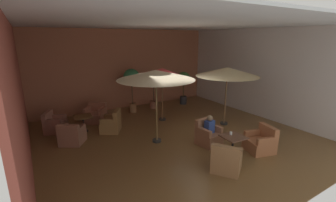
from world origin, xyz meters
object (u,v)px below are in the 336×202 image
object	(u,v)px
armchair_front_right_north	(112,124)
patio_umbrella_near_wall	(227,72)
armchair_front_right_south	(55,125)
cafe_table_front_right	(83,119)
armchair_front_left_south	(261,142)
potted_tree_mid_left	(132,80)
armchair_front_right_west	(72,136)
armchair_front_right_east	(96,115)
iced_drink_cup	(231,133)
patio_umbrella_center_beige	(156,75)
armchair_front_left_north	(208,135)
potted_tree_left_corner	(184,82)
cafe_table_front_left	(233,141)
armchair_front_left_east	(226,161)
patron_blue_shirt	(210,125)
patio_umbrella_tall_red	(162,73)
potted_tree_mid_right	(154,83)

from	to	relation	value
armchair_front_right_north	patio_umbrella_near_wall	distance (m)	5.20
armchair_front_right_south	cafe_table_front_right	bearing A→B (deg)	-27.26
armchair_front_left_south	potted_tree_mid_left	bearing A→B (deg)	107.51
armchair_front_right_west	potted_tree_mid_left	bearing A→B (deg)	34.49
armchair_front_left_south	potted_tree_mid_left	world-z (taller)	potted_tree_mid_left
armchair_front_right_north	armchair_front_right_east	xyz separation A→B (m)	(-0.24, 1.47, -0.00)
potted_tree_mid_left	iced_drink_cup	size ratio (longest dim) A/B	20.16
armchair_front_left_south	patio_umbrella_near_wall	bearing A→B (deg)	72.50
armchair_front_right_east	potted_tree_mid_left	bearing A→B (deg)	12.97
cafe_table_front_right	patio_umbrella_center_beige	world-z (taller)	patio_umbrella_center_beige
armchair_front_right_north	patio_umbrella_near_wall	xyz separation A→B (m)	(4.48, -1.76, 1.98)
armchair_front_left_north	patio_umbrella_near_wall	world-z (taller)	patio_umbrella_near_wall
armchair_front_right_west	patio_umbrella_near_wall	size ratio (longest dim) A/B	0.40
armchair_front_right_north	potted_tree_mid_left	size ratio (longest dim) A/B	0.46
armchair_front_left_south	potted_tree_left_corner	world-z (taller)	potted_tree_left_corner
armchair_front_right_north	armchair_front_right_east	world-z (taller)	armchair_front_right_north
cafe_table_front_left	armchair_front_left_east	size ratio (longest dim) A/B	0.70
cafe_table_front_right	patron_blue_shirt	xyz separation A→B (m)	(3.52, -3.56, 0.22)
cafe_table_front_left	armchair_front_right_south	world-z (taller)	armchair_front_right_south
armchair_front_left_east	patio_umbrella_near_wall	size ratio (longest dim) A/B	0.40
armchair_front_right_east	armchair_front_right_west	size ratio (longest dim) A/B	1.07
armchair_front_left_south	armchair_front_right_west	world-z (taller)	armchair_front_left_south
patio_umbrella_tall_red	patron_blue_shirt	size ratio (longest dim) A/B	3.68
patio_umbrella_center_beige	armchair_front_right_north	bearing A→B (deg)	121.39
armchair_front_right_north	potted_tree_mid_right	bearing A→B (deg)	34.10
cafe_table_front_right	armchair_front_right_south	distance (m)	1.14
armchair_front_left_north	potted_tree_mid_right	size ratio (longest dim) A/B	0.45
armchair_front_left_east	armchair_front_right_west	size ratio (longest dim) A/B	1.00
cafe_table_front_left	patio_umbrella_near_wall	distance (m)	3.35
cafe_table_front_left	potted_tree_left_corner	world-z (taller)	potted_tree_left_corner
patio_umbrella_center_beige	patio_umbrella_near_wall	bearing A→B (deg)	0.39
armchair_front_left_east	patio_umbrella_near_wall	distance (m)	4.33
armchair_front_right_south	armchair_front_left_east	bearing A→B (deg)	-56.29
patio_umbrella_near_wall	patron_blue_shirt	size ratio (longest dim) A/B	4.02
armchair_front_left_north	patio_umbrella_center_beige	bearing A→B (deg)	142.46
armchair_front_right_west	potted_tree_mid_left	world-z (taller)	potted_tree_mid_left
potted_tree_left_corner	iced_drink_cup	size ratio (longest dim) A/B	16.78
armchair_front_left_north	potted_tree_left_corner	xyz separation A→B (m)	(2.28, 4.77, 0.97)
cafe_table_front_right	iced_drink_cup	distance (m)	5.74
armchair_front_left_north	iced_drink_cup	xyz separation A→B (m)	(0.14, -0.91, 0.38)
armchair_front_right_south	armchair_front_right_west	bearing A→B (deg)	-75.05
potted_tree_mid_right	patio_umbrella_center_beige	bearing A→B (deg)	-116.82
cafe_table_front_left	armchair_front_left_east	world-z (taller)	armchair_front_left_east
cafe_table_front_left	armchair_front_left_north	distance (m)	1.06
armchair_front_right_west	patio_umbrella_center_beige	distance (m)	3.71
armchair_front_left_east	cafe_table_front_right	size ratio (longest dim) A/B	1.44
armchair_front_right_east	patron_blue_shirt	size ratio (longest dim) A/B	1.73
armchair_front_left_north	armchair_front_left_south	xyz separation A→B (m)	(1.14, -1.33, -0.02)
armchair_front_left_south	armchair_front_right_north	world-z (taller)	armchair_front_right_north
cafe_table_front_left	iced_drink_cup	bearing A→B (deg)	85.02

